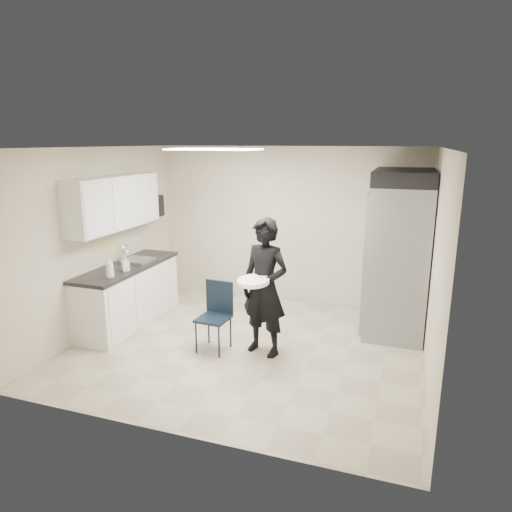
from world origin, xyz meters
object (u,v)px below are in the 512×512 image
(folding_chair, at_px, (213,319))
(man_tuxedo, at_px, (265,288))
(lower_counter, at_px, (129,296))
(commercial_fridge, at_px, (398,259))

(folding_chair, height_order, man_tuxedo, man_tuxedo)
(lower_counter, distance_m, man_tuxedo, 2.29)
(folding_chair, bearing_deg, lower_counter, 168.74)
(folding_chair, bearing_deg, man_tuxedo, 17.91)
(lower_counter, xyz_separation_m, folding_chair, (1.57, -0.44, 0.01))
(lower_counter, distance_m, commercial_fridge, 3.98)
(lower_counter, height_order, man_tuxedo, man_tuxedo)
(lower_counter, distance_m, folding_chair, 1.63)
(lower_counter, bearing_deg, folding_chair, -15.74)
(commercial_fridge, bearing_deg, man_tuxedo, -138.81)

